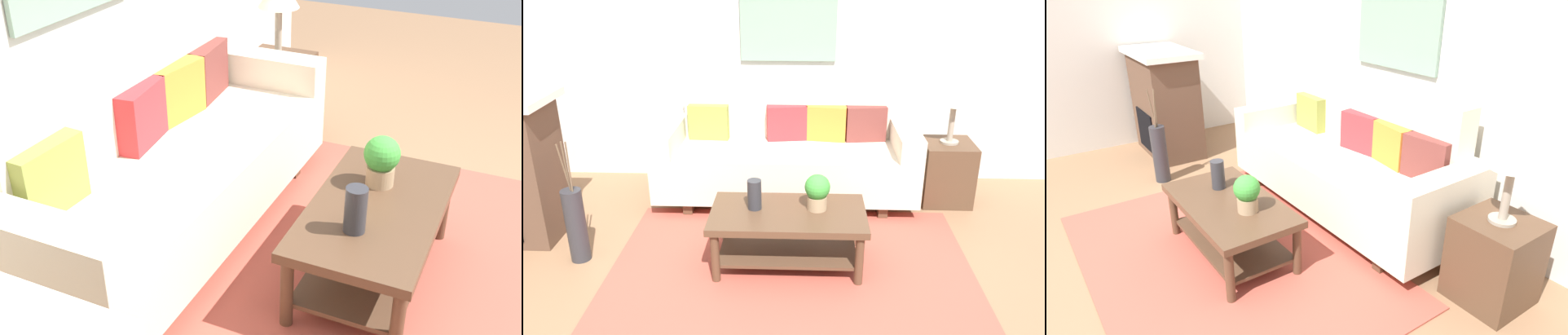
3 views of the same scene
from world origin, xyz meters
The scene contains 11 objects.
ground_plane centered at (0.00, 0.00, 0.00)m, with size 9.71×9.71×0.00m, color #8C6647.
area_rug centered at (0.00, 0.50, 0.01)m, with size 2.60×1.79×0.01m, color #B24C3D.
couch centered at (-0.08, 1.71, 0.43)m, with size 2.28×0.84×1.08m.
throw_pillow_olive centered at (-0.79, 1.84, 0.68)m, with size 0.36×0.12×0.32m, color olive.
throw_pillow_crimson centered at (-0.08, 1.84, 0.68)m, with size 0.36×0.12×0.32m, color red.
throw_pillow_orange centered at (0.28, 1.84, 0.68)m, with size 0.36×0.12×0.32m, color orange.
throw_pillow_maroon centered at (0.64, 1.84, 0.68)m, with size 0.36×0.12×0.32m, color brown.
coffee_table centered at (-0.03, 0.57, 0.31)m, with size 1.10×0.60×0.43m.
tabletop_vase centered at (-0.27, 0.61, 0.54)m, with size 0.10×0.10×0.22m, color #2D2D33.
potted_plant_tabletop centered at (0.18, 0.62, 0.57)m, with size 0.18×0.18×0.26m.
side_table centered at (1.36, 1.69, 0.28)m, with size 0.44×0.44×0.56m, color #513826.
Camera 1 is at (-2.60, -0.01, 2.08)m, focal length 44.55 mm.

